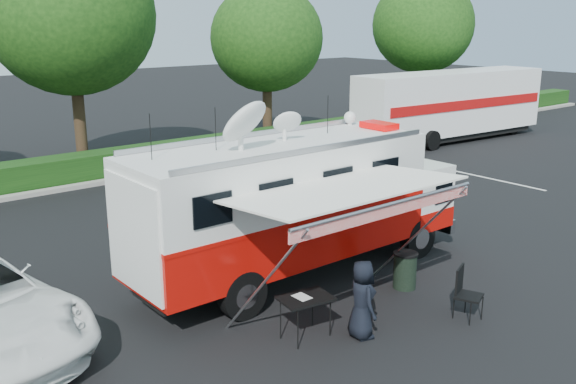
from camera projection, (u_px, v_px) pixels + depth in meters
name	position (u px, v px, depth m)	size (l,w,h in m)	color
ground_plane	(301.00, 273.00, 15.21)	(120.00, 120.00, 0.00)	black
back_border	(103.00, 41.00, 24.22)	(60.00, 6.14, 8.87)	#9E998E
stall_lines	(214.00, 244.00, 17.14)	(24.12, 5.50, 0.01)	silver
command_truck	(299.00, 203.00, 14.71)	(8.53, 2.35, 4.10)	black
awning	(352.00, 194.00, 12.19)	(4.66, 2.42, 2.81)	white
person	(361.00, 336.00, 12.21)	(0.75, 0.49, 1.53)	black
folding_table	(306.00, 299.00, 11.98)	(1.07, 0.84, 0.83)	black
folding_chair	(464.00, 288.00, 12.85)	(0.65, 0.69, 1.05)	black
trash_bin	(405.00, 270.00, 14.32)	(0.55, 0.55, 0.83)	black
semi_trailer	(450.00, 105.00, 31.08)	(11.00, 3.16, 3.35)	white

